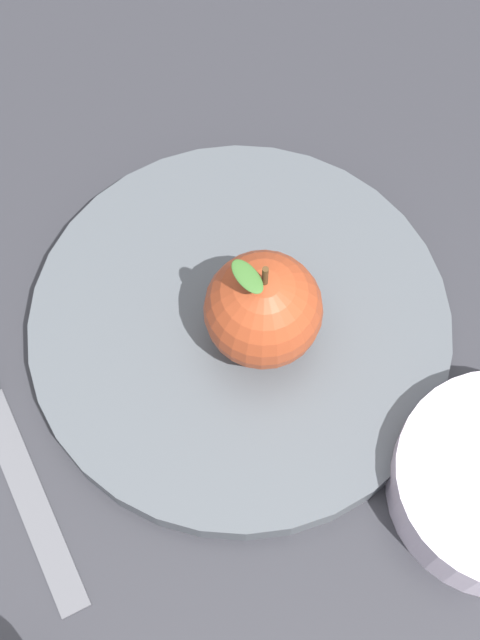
# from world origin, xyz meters

# --- Properties ---
(ground_plane) EXTENTS (2.40, 2.40, 0.00)m
(ground_plane) POSITION_xyz_m (0.00, 0.00, 0.00)
(ground_plane) COLOR #2D2D33
(dinner_plate) EXTENTS (0.27, 0.27, 0.02)m
(dinner_plate) POSITION_xyz_m (-0.03, -0.01, 0.01)
(dinner_plate) COLOR #4C5156
(dinner_plate) RESTS_ON ground_plane
(apple) EXTENTS (0.07, 0.07, 0.09)m
(apple) POSITION_xyz_m (-0.04, 0.00, 0.06)
(apple) COLOR #9E3D1E
(apple) RESTS_ON dinner_plate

